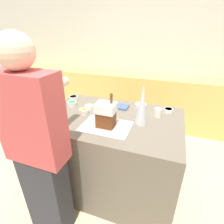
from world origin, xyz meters
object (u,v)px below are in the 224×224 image
candy_bowl_far_right (84,111)px  person (39,151)px  candy_bowl_far_left (168,110)px  baking_tray (106,126)px  mug (158,113)px  cookbook (119,106)px  candy_bowl_center_rear (141,105)px  candy_bowl_front_corner (89,107)px  candy_bowl_beside_tree (72,104)px  decorative_tree (142,105)px  candy_bowl_near_tray_left (74,98)px  gingerbread_house (106,114)px

candy_bowl_far_right → person: 0.66m
candy_bowl_far_left → person: 1.33m
baking_tray → mug: bearing=40.5°
candy_bowl_far_right → cookbook: size_ratio=0.45×
candy_bowl_center_rear → candy_bowl_front_corner: 0.59m
candy_bowl_far_right → candy_bowl_beside_tree: size_ratio=0.95×
decorative_tree → candy_bowl_far_right: (-0.61, 0.01, -0.17)m
candy_bowl_far_right → candy_bowl_front_corner: bearing=92.3°
decorative_tree → candy_bowl_near_tray_left: size_ratio=3.67×
candy_bowl_near_tray_left → cookbook: candy_bowl_near_tray_left is taller
candy_bowl_center_rear → mug: bearing=-40.4°
gingerbread_house → candy_bowl_near_tray_left: (-0.62, 0.46, -0.10)m
candy_bowl_center_rear → mug: mug is taller
candy_bowl_far_right → candy_bowl_front_corner: candy_bowl_far_right is taller
candy_bowl_front_corner → mug: mug is taller
baking_tray → gingerbread_house: gingerbread_house is taller
person → cookbook: bearing=69.7°
candy_bowl_far_left → candy_bowl_beside_tree: size_ratio=0.95×
baking_tray → decorative_tree: decorative_tree is taller
baking_tray → mug: 0.56m
mug → person: 1.16m
candy_bowl_near_tray_left → cookbook: size_ratio=0.48×
candy_bowl_far_right → candy_bowl_near_tray_left: size_ratio=0.92×
candy_bowl_far_left → mug: 0.18m
gingerbread_house → person: 0.62m
candy_bowl_far_right → gingerbread_house: bearing=-28.6°
candy_bowl_far_right → candy_bowl_front_corner: size_ratio=1.08×
gingerbread_house → candy_bowl_front_corner: gingerbread_house is taller
candy_bowl_far_left → mug: (-0.10, -0.15, 0.02)m
mug → person: bearing=-133.2°
decorative_tree → person: (-0.66, -0.64, -0.21)m
candy_bowl_beside_tree → cookbook: 0.54m
candy_bowl_near_tray_left → person: (0.25, -0.94, -0.05)m
decorative_tree → candy_bowl_center_rear: decorative_tree is taller
baking_tray → candy_bowl_front_corner: candy_bowl_front_corner is taller
gingerbread_house → decorative_tree: size_ratio=0.81×
candy_bowl_far_left → cookbook: 0.55m
candy_bowl_center_rear → mug: size_ratio=1.41×
candy_bowl_center_rear → candy_bowl_near_tray_left: (-0.83, -0.08, 0.01)m
candy_bowl_far_left → mug: size_ratio=1.06×
candy_bowl_far_left → candy_bowl_front_corner: candy_bowl_front_corner is taller
gingerbread_house → candy_bowl_center_rear: bearing=68.2°
baking_tray → candy_bowl_far_left: size_ratio=4.66×
candy_bowl_front_corner → candy_bowl_beside_tree: size_ratio=0.88×
candy_bowl_far_right → mug: 0.77m
candy_bowl_far_left → mug: bearing=-123.3°
gingerbread_house → candy_bowl_center_rear: 0.59m
candy_bowl_near_tray_left → mug: 1.05m
person → candy_bowl_near_tray_left: bearing=105.0°
decorative_tree → mug: bearing=55.8°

